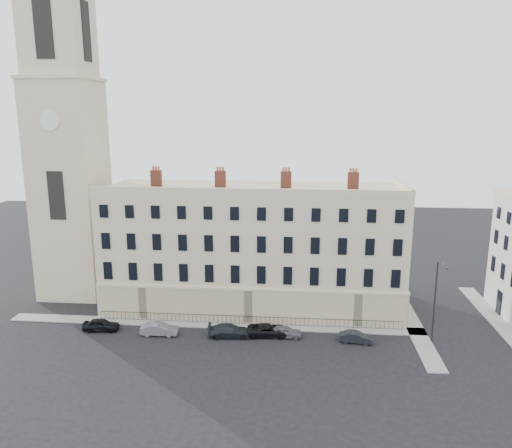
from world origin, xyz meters
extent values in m
plane|color=black|center=(0.00, 0.00, 0.00)|extent=(160.00, 160.00, 0.00)
cube|color=beige|center=(-6.00, 12.00, 7.50)|extent=(36.00, 12.00, 15.00)
cube|color=beige|center=(-6.00, 5.92, 2.00)|extent=(36.10, 0.18, 4.00)
cube|color=beige|center=(12.08, 12.00, 2.00)|extent=(0.18, 12.10, 4.00)
cube|color=beige|center=(-6.00, 6.15, 15.40)|extent=(36.00, 0.35, 0.80)
cube|color=beige|center=(11.85, 12.00, 15.40)|extent=(0.35, 12.00, 0.80)
cube|color=brown|center=(-18.00, 12.00, 16.00)|extent=(1.30, 0.70, 2.00)
cube|color=brown|center=(-10.00, 12.00, 16.00)|extent=(1.30, 0.70, 2.00)
cube|color=brown|center=(-2.00, 12.00, 16.00)|extent=(1.30, 0.70, 2.00)
cube|color=brown|center=(6.00, 12.00, 16.00)|extent=(1.30, 0.70, 2.00)
cube|color=beige|center=(-30.00, 14.00, 14.00)|extent=(8.00, 8.00, 28.00)
cube|color=beige|center=(-30.00, 14.00, 33.00)|extent=(7.04, 7.04, 10.00)
cube|color=black|center=(-30.00, 10.43, 33.50)|extent=(2.20, 0.14, 7.00)
cylinder|color=white|center=(-30.00, 9.94, 23.00)|extent=(2.40, 0.14, 2.40)
cube|color=gray|center=(-10.00, 5.00, 0.06)|extent=(48.00, 2.00, 0.12)
cube|color=gray|center=(13.00, 8.00, 0.06)|extent=(2.00, 24.00, 0.12)
cube|color=gray|center=(23.00, 10.00, 0.06)|extent=(2.00, 20.00, 0.12)
cube|color=black|center=(-6.00, 5.40, 1.02)|extent=(35.00, 0.04, 0.04)
cube|color=black|center=(-6.00, 5.40, 0.12)|extent=(35.00, 0.04, 0.04)
imported|color=black|center=(-22.28, 2.42, 0.69)|extent=(4.14, 1.91, 1.37)
imported|color=slate|center=(-15.45, 1.90, 0.67)|extent=(4.13, 1.60, 1.34)
imported|color=black|center=(-7.66, 2.14, 0.69)|extent=(4.89, 2.32, 1.38)
imported|color=black|center=(-3.46, 2.72, 0.65)|extent=(4.82, 2.44, 1.31)
imported|color=slate|center=(-1.63, 2.53, 0.63)|extent=(3.70, 1.52, 1.26)
imported|color=black|center=(5.95, 1.93, 0.59)|extent=(3.72, 1.68, 1.18)
cylinder|color=#292A2D|center=(14.05, 2.85, 4.45)|extent=(0.18, 0.18, 8.91)
cylinder|color=#292A2D|center=(14.32, 2.12, 8.80)|extent=(0.69, 1.60, 0.11)
cube|color=#292A2D|center=(14.60, 1.39, 8.74)|extent=(0.38, 0.59, 0.13)
camera|label=1|loc=(-0.40, -47.88, 24.24)|focal=35.00mm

